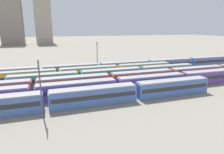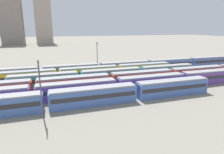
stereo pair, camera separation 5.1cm
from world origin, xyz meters
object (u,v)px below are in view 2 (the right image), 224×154
Objects in this scene: train_track_5 at (149,65)px; catenary_pole_0 at (40,87)px; train_track_3 at (112,75)px; train_track_0 at (94,96)px; train_track_4 at (89,73)px; catenary_pole_1 at (97,56)px; train_track_2 at (171,75)px; train_track_1 at (116,86)px.

train_track_5 is 46.99m from catenary_pole_0.
catenary_pole_0 is (-18.85, -18.69, 3.82)m from train_track_3.
train_track_0 is 1.00× the size of train_track_4.
catenary_pole_1 is at bearing 60.71° from train_track_4.
train_track_2 and train_track_3 have the same top height.
catenary_pole_0 reaches higher than train_track_1.
catenary_pole_1 is at bearing 87.26° from train_track_1.
train_track_4 is 10.32m from catenary_pole_1.
catenary_pole_1 is at bearing 133.50° from train_track_2.
train_track_4 is at bearing -119.29° from catenary_pole_1.
train_track_1 is at bearing 37.65° from train_track_0.
train_track_4 is at bearing 81.17° from train_track_0.
train_track_4 is 0.50× the size of train_track_5.
train_track_2 is at bearing -17.25° from train_track_3.
train_track_5 is at bearing 46.13° from train_track_1.
train_track_1 is 7.22× the size of catenary_pole_0.
train_track_5 is (20.00, 20.80, 0.00)m from train_track_1.
train_track_2 is at bearing -46.50° from catenary_pole_1.
catenary_pole_0 is (-9.97, -3.09, 3.82)m from train_track_0.
train_track_4 is at bearing 137.41° from train_track_3.
train_track_3 and train_track_5 have the same top height.
train_track_2 is (25.63, 10.40, 0.00)m from train_track_0.
train_track_3 is 5.39× the size of catenary_pole_0.
train_track_3 is 26.82m from catenary_pole_0.
train_track_1 and train_track_5 have the same top height.
train_track_1 is 28.85m from train_track_5.
train_track_2 is (18.89, 5.20, 0.00)m from train_track_1.
catenary_pole_1 reaches higher than train_track_0.
catenary_pole_0 is 36.81m from catenary_pole_1.
train_track_1 is at bearing -92.74° from catenary_pole_1.
catenary_pole_1 is (-18.85, 3.10, 3.99)m from train_track_5.
train_track_0 and train_track_1 have the same top height.
train_track_0 is 1.00× the size of train_track_3.
train_track_0 is at bearing -98.83° from train_track_4.
train_track_0 is 17.95m from train_track_3.
train_track_3 is (8.89, 15.60, 0.00)m from train_track_0.
train_track_0 is at bearing -157.92° from train_track_2.
train_track_0 is 11.11m from catenary_pole_0.
train_track_3 is (-16.74, 5.20, -0.00)m from train_track_2.
train_track_2 is 10.55× the size of catenary_pole_1.
train_track_4 and train_track_5 have the same top height.
train_track_2 is at bearing -94.05° from train_track_5.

